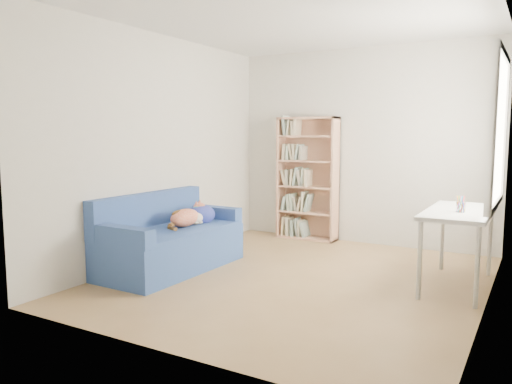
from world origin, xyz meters
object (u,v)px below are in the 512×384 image
Objects in this scene: bookshelf at (307,183)px; pen_cup at (461,206)px; desk at (459,217)px; sofa at (171,240)px.

bookshelf is 10.83× the size of pen_cup.
pen_cup reaches higher than desk.
bookshelf is at bearing 74.23° from sofa.
desk is (2.82, 0.87, 0.36)m from sofa.
bookshelf reaches higher than sofa.
sofa is 2.97m from desk.
desk is 7.93× the size of pen_cup.
pen_cup is at bearing -33.53° from bookshelf.
bookshelf is 1.36× the size of desk.
bookshelf reaches higher than desk.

